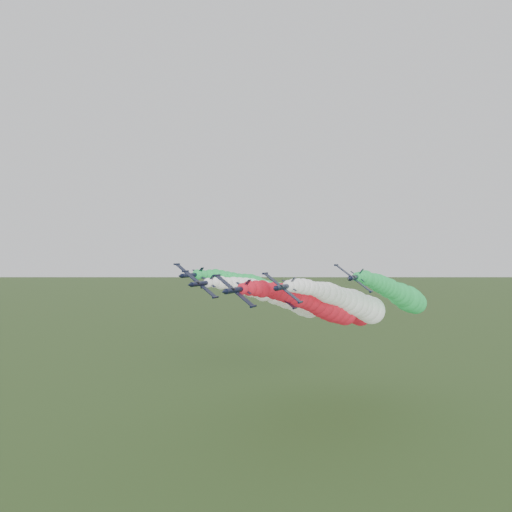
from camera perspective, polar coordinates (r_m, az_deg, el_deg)
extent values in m
plane|color=#415F29|center=(110.83, 2.06, -24.37)|extent=(3000.00, 3000.00, 0.00)
cylinder|color=black|center=(91.40, -2.35, -3.90)|extent=(1.46, 8.54, 1.46)
cone|color=black|center=(86.84, -3.71, -4.11)|extent=(1.33, 1.71, 1.33)
cone|color=black|center=(95.65, -1.21, -3.72)|extent=(1.33, 0.85, 1.33)
ellipsoid|color=black|center=(89.56, -2.71, -3.79)|extent=(0.96, 1.78, 0.92)
cube|color=black|center=(91.27, -2.45, -3.98)|extent=(7.36, 1.80, 5.55)
cylinder|color=black|center=(92.67, -4.51, -2.22)|extent=(0.58, 2.47, 0.58)
cylinder|color=black|center=(90.08, -0.32, -5.78)|extent=(0.58, 2.47, 0.58)
cube|color=black|center=(94.38, -1.09, -3.24)|extent=(1.42, 1.42, 1.83)
cube|color=black|center=(94.65, -1.41, -3.69)|extent=(2.94, 1.04, 2.24)
sphere|color=red|center=(94.43, -1.52, -3.77)|extent=(2.25, 2.25, 2.25)
sphere|color=red|center=(97.32, -0.77, -3.71)|extent=(3.00, 3.00, 3.00)
sphere|color=red|center=(100.22, -0.03, -3.73)|extent=(3.27, 3.27, 3.27)
sphere|color=red|center=(103.11, 0.70, -3.78)|extent=(3.66, 3.66, 3.66)
sphere|color=red|center=(106.01, 1.41, -3.88)|extent=(3.12, 3.12, 3.12)
sphere|color=red|center=(108.90, 2.12, -3.99)|extent=(3.88, 3.88, 3.88)
sphere|color=red|center=(111.80, 2.82, -4.14)|extent=(4.11, 4.11, 4.11)
sphere|color=red|center=(114.70, 3.51, -4.30)|extent=(4.42, 4.42, 4.42)
sphere|color=red|center=(117.60, 4.19, -4.47)|extent=(4.57, 4.57, 4.57)
sphere|color=red|center=(120.51, 4.86, -4.66)|extent=(5.28, 5.28, 5.28)
sphere|color=red|center=(123.42, 5.53, -4.86)|extent=(5.12, 5.12, 5.12)
sphere|color=red|center=(126.34, 6.20, -5.07)|extent=(5.47, 5.47, 5.47)
sphere|color=red|center=(129.27, 6.86, -5.29)|extent=(5.95, 5.95, 5.95)
sphere|color=red|center=(132.20, 7.51, -5.51)|extent=(6.88, 6.88, 6.88)
sphere|color=red|center=(135.14, 8.16, -5.74)|extent=(7.29, 7.29, 7.29)
sphere|color=red|center=(138.09, 8.81, -5.98)|extent=(7.52, 7.52, 7.52)
sphere|color=red|center=(141.06, 9.45, -6.22)|extent=(7.11, 7.11, 7.11)
sphere|color=red|center=(144.03, 10.09, -6.46)|extent=(6.78, 6.78, 6.78)
cylinder|color=black|center=(108.33, -6.30, -3.15)|extent=(1.46, 8.54, 1.46)
cone|color=black|center=(103.93, -7.61, -3.29)|extent=(1.33, 1.71, 1.33)
cone|color=black|center=(112.45, -5.18, -3.03)|extent=(1.33, 0.85, 1.33)
ellipsoid|color=black|center=(106.54, -6.68, -3.04)|extent=(0.96, 1.78, 0.92)
cube|color=black|center=(108.21, -6.39, -3.21)|extent=(7.36, 1.80, 5.55)
cylinder|color=black|center=(109.85, -8.07, -1.74)|extent=(0.58, 2.47, 0.58)
cylinder|color=black|center=(106.74, -4.66, -4.73)|extent=(0.58, 2.47, 0.58)
cube|color=black|center=(111.18, -5.13, -2.61)|extent=(1.42, 1.42, 1.83)
cube|color=black|center=(111.47, -5.39, -3.00)|extent=(2.94, 1.04, 2.24)
sphere|color=white|center=(111.27, -5.49, -3.06)|extent=(2.18, 2.18, 2.18)
sphere|color=white|center=(114.07, -4.75, -3.04)|extent=(2.44, 2.44, 2.44)
sphere|color=white|center=(116.86, -4.02, -3.07)|extent=(3.17, 3.17, 3.17)
sphere|color=white|center=(119.66, -3.30, -3.13)|extent=(2.93, 2.93, 2.93)
sphere|color=white|center=(122.45, -2.59, -3.23)|extent=(3.64, 3.64, 3.64)
sphere|color=white|center=(125.25, -1.89, -3.35)|extent=(4.00, 4.00, 4.00)
sphere|color=white|center=(128.04, -1.19, -3.49)|extent=(4.55, 4.55, 4.55)
sphere|color=white|center=(130.84, -0.50, -3.65)|extent=(4.91, 4.91, 4.91)
sphere|color=white|center=(133.63, 0.18, -3.82)|extent=(4.88, 4.88, 4.88)
sphere|color=white|center=(136.43, 0.86, -4.00)|extent=(5.70, 5.70, 5.70)
sphere|color=white|center=(139.23, 1.54, -4.20)|extent=(4.72, 4.72, 4.72)
sphere|color=white|center=(142.04, 2.21, -4.40)|extent=(5.78, 5.78, 5.78)
sphere|color=white|center=(144.85, 2.87, -4.61)|extent=(5.74, 5.74, 5.74)
sphere|color=white|center=(147.67, 3.53, -4.83)|extent=(6.19, 6.19, 6.19)
sphere|color=white|center=(150.49, 4.19, -5.06)|extent=(5.99, 5.99, 5.99)
sphere|color=white|center=(153.32, 4.85, -5.28)|extent=(6.66, 6.66, 6.66)
sphere|color=white|center=(156.16, 5.50, -5.52)|extent=(7.44, 7.44, 7.44)
sphere|color=white|center=(159.02, 6.14, -5.76)|extent=(7.23, 7.23, 7.23)
cylinder|color=black|center=(97.99, 3.13, -3.56)|extent=(1.46, 8.54, 1.46)
cone|color=black|center=(93.25, 2.13, -3.75)|extent=(1.33, 1.71, 1.33)
cone|color=black|center=(102.40, 3.96, -3.40)|extent=(1.33, 0.85, 1.33)
ellipsoid|color=black|center=(96.10, 2.89, -3.45)|extent=(0.96, 1.78, 0.92)
cube|color=black|center=(97.85, 3.04, -3.63)|extent=(7.36, 1.80, 5.55)
cylinder|color=black|center=(98.93, 1.04, -2.01)|extent=(0.58, 2.47, 0.58)
cylinder|color=black|center=(96.96, 5.09, -5.29)|extent=(0.58, 2.47, 0.58)
cube|color=black|center=(101.16, 4.13, -2.95)|extent=(1.42, 1.42, 1.83)
cube|color=black|center=(101.37, 3.83, -3.37)|extent=(2.94, 1.04, 2.24)
sphere|color=white|center=(101.14, 3.73, -3.44)|extent=(2.44, 2.44, 2.44)
sphere|color=white|center=(104.13, 4.28, -3.40)|extent=(2.88, 2.88, 2.88)
sphere|color=white|center=(107.12, 4.84, -3.42)|extent=(3.22, 3.22, 3.22)
sphere|color=white|center=(110.11, 5.39, -3.48)|extent=(3.50, 3.50, 3.50)
sphere|color=white|center=(113.10, 5.94, -3.57)|extent=(3.57, 3.57, 3.57)
sphere|color=white|center=(116.09, 6.49, -3.68)|extent=(3.30, 3.30, 3.30)
sphere|color=white|center=(119.08, 7.03, -3.82)|extent=(3.78, 3.78, 3.78)
sphere|color=white|center=(122.07, 7.58, -3.97)|extent=(4.46, 4.46, 4.46)
sphere|color=white|center=(125.06, 8.13, -4.14)|extent=(5.24, 5.24, 5.24)
sphere|color=white|center=(128.05, 8.67, -4.33)|extent=(5.27, 5.27, 5.27)
sphere|color=white|center=(131.05, 9.22, -4.52)|extent=(5.11, 5.11, 5.11)
sphere|color=white|center=(134.05, 9.77, -4.72)|extent=(5.46, 5.46, 5.46)
sphere|color=white|center=(137.05, 10.31, -4.93)|extent=(6.18, 6.18, 6.18)
sphere|color=white|center=(140.07, 10.86, -5.15)|extent=(7.04, 7.04, 7.04)
sphere|color=white|center=(143.09, 11.40, -5.37)|extent=(7.15, 7.15, 7.15)
sphere|color=white|center=(146.12, 11.95, -5.60)|extent=(6.79, 6.79, 6.79)
sphere|color=white|center=(149.15, 12.49, -5.83)|extent=(7.67, 7.67, 7.67)
sphere|color=white|center=(152.20, 13.04, -6.07)|extent=(8.12, 8.12, 8.12)
cylinder|color=black|center=(120.20, -7.47, -2.18)|extent=(1.46, 8.54, 1.46)
cone|color=black|center=(115.84, -8.69, -2.27)|extent=(1.33, 1.71, 1.33)
cone|color=black|center=(124.28, -6.42, -2.10)|extent=(1.33, 0.85, 1.33)
ellipsoid|color=black|center=(118.43, -7.82, -2.07)|extent=(0.96, 1.78, 0.92)
cube|color=black|center=(120.08, -7.55, -2.24)|extent=(7.36, 1.80, 5.55)
cylinder|color=black|center=(121.83, -9.05, -0.92)|extent=(0.58, 2.47, 0.58)
cylinder|color=black|center=(118.49, -6.01, -3.60)|extent=(0.58, 2.47, 0.58)
cube|color=black|center=(123.02, -6.38, -1.72)|extent=(1.42, 1.42, 1.83)
cube|color=black|center=(123.31, -6.62, -2.07)|extent=(2.94, 1.04, 2.24)
sphere|color=green|center=(123.11, -6.71, -2.13)|extent=(2.55, 2.55, 2.55)
sphere|color=green|center=(125.88, -6.02, -2.12)|extent=(2.23, 2.23, 2.23)
sphere|color=green|center=(128.64, -5.33, -2.17)|extent=(2.89, 2.89, 2.89)
sphere|color=green|center=(131.40, -4.64, -2.25)|extent=(3.57, 3.57, 3.57)
sphere|color=green|center=(134.15, -3.97, -2.36)|extent=(3.54, 3.54, 3.54)
sphere|color=green|center=(136.90, -3.30, -2.49)|extent=(3.57, 3.57, 3.57)
sphere|color=green|center=(139.65, -2.63, -2.64)|extent=(3.76, 3.76, 3.76)
sphere|color=green|center=(142.40, -1.97, -2.80)|extent=(3.96, 3.96, 3.96)
sphere|color=green|center=(145.15, -1.31, -2.97)|extent=(4.80, 4.80, 4.80)
sphere|color=green|center=(147.90, -0.66, -3.16)|extent=(5.67, 5.67, 5.67)
sphere|color=green|center=(150.65, -0.01, -3.36)|extent=(5.68, 5.68, 5.68)
sphere|color=green|center=(153.40, 0.64, -3.56)|extent=(5.28, 5.28, 5.28)
sphere|color=green|center=(156.16, 1.28, -3.77)|extent=(5.46, 5.46, 5.46)
sphere|color=green|center=(158.92, 1.92, -3.99)|extent=(6.02, 6.02, 6.02)
sphere|color=green|center=(161.69, 2.56, -4.22)|extent=(6.86, 6.86, 6.86)
sphere|color=green|center=(164.46, 3.20, -4.45)|extent=(6.86, 6.86, 6.86)
sphere|color=green|center=(167.24, 3.83, -4.68)|extent=(6.54, 6.54, 6.54)
sphere|color=green|center=(170.03, 4.47, -4.92)|extent=(8.19, 8.19, 8.19)
cylinder|color=black|center=(106.67, 11.14, -2.44)|extent=(1.46, 8.54, 1.46)
cone|color=black|center=(101.74, 10.61, -2.56)|extent=(1.33, 1.71, 1.33)
cone|color=black|center=(111.24, 11.58, -2.33)|extent=(1.33, 0.85, 1.33)
ellipsoid|color=black|center=(104.75, 11.07, -2.32)|extent=(0.96, 1.78, 0.92)
cube|color=black|center=(106.50, 11.07, -2.50)|extent=(7.36, 1.80, 5.55)
cylinder|color=black|center=(107.15, 9.16, -1.02)|extent=(0.58, 2.47, 0.58)
cylinder|color=black|center=(106.05, 13.01, -3.99)|extent=(0.58, 2.47, 0.58)
cube|color=black|center=(110.06, 11.82, -1.90)|extent=(1.42, 1.42, 1.83)
cube|color=black|center=(110.19, 11.53, -2.29)|extent=(2.94, 1.04, 2.24)
sphere|color=green|center=(109.93, 11.46, -2.36)|extent=(2.02, 2.02, 2.02)
sphere|color=green|center=(113.03, 11.76, -2.34)|extent=(2.28, 2.28, 2.28)
sphere|color=green|center=(116.13, 12.07, -2.39)|extent=(2.70, 2.70, 2.70)
sphere|color=green|center=(119.22, 12.40, -2.46)|extent=(3.62, 3.62, 3.62)
sphere|color=green|center=(122.31, 12.73, -2.57)|extent=(3.16, 3.16, 3.16)
sphere|color=green|center=(125.41, 13.08, -2.70)|extent=(3.55, 3.55, 3.55)
sphere|color=green|center=(128.50, 13.43, -2.85)|extent=(4.17, 4.17, 4.17)
sphere|color=green|center=(131.59, 13.79, -3.01)|extent=(4.65, 4.65, 4.65)
sphere|color=green|center=(134.68, 14.16, -3.19)|extent=(4.85, 4.85, 4.85)
sphere|color=green|center=(137.77, 14.53, -3.37)|extent=(5.04, 5.04, 5.04)
sphere|color=green|center=(140.87, 14.91, -3.57)|extent=(5.45, 5.45, 5.45)
sphere|color=green|center=(143.97, 15.30, -3.78)|extent=(5.11, 5.11, 5.11)
sphere|color=green|center=(147.08, 15.70, -3.99)|extent=(5.80, 5.80, 5.80)
sphere|color=green|center=(150.19, 16.10, -4.21)|extent=(6.66, 6.66, 6.66)
sphere|color=green|center=(153.31, 16.50, -4.43)|extent=(6.23, 6.23, 6.23)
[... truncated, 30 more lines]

